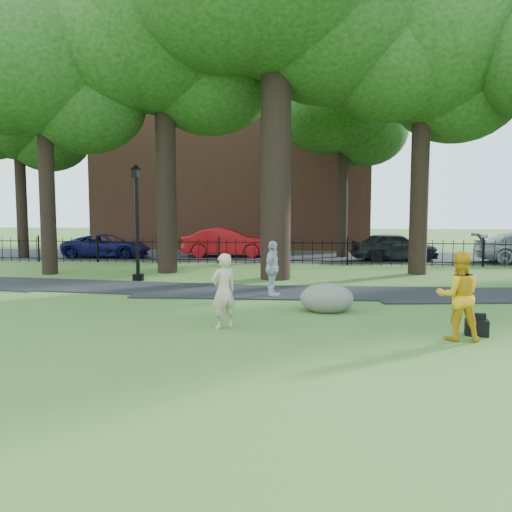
# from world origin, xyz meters

# --- Properties ---
(ground) EXTENTS (120.00, 120.00, 0.00)m
(ground) POSITION_xyz_m (0.00, 0.00, 0.00)
(ground) COLOR #356A25
(ground) RESTS_ON ground
(footpath) EXTENTS (36.07, 3.85, 0.03)m
(footpath) POSITION_xyz_m (1.00, 3.90, 0.00)
(footpath) COLOR black
(footpath) RESTS_ON ground
(street) EXTENTS (80.00, 7.00, 0.02)m
(street) POSITION_xyz_m (0.00, 16.00, 0.00)
(street) COLOR black
(street) RESTS_ON ground
(iron_fence) EXTENTS (44.00, 0.04, 1.20)m
(iron_fence) POSITION_xyz_m (0.00, 12.00, 0.60)
(iron_fence) COLOR black
(iron_fence) RESTS_ON ground
(brick_building) EXTENTS (18.00, 8.00, 12.00)m
(brick_building) POSITION_xyz_m (-4.00, 24.00, 6.00)
(brick_building) COLOR brown
(brick_building) RESTS_ON ground
(tree_row) EXTENTS (26.82, 7.96, 12.42)m
(tree_row) POSITION_xyz_m (0.52, 8.40, 8.15)
(tree_row) COLOR black
(tree_row) RESTS_ON ground
(woman) EXTENTS (0.69, 0.67, 1.60)m
(woman) POSITION_xyz_m (-0.59, -0.83, 0.80)
(woman) COLOR tan
(woman) RESTS_ON ground
(man) EXTENTS (0.85, 0.67, 1.72)m
(man) POSITION_xyz_m (4.09, -1.33, 0.86)
(man) COLOR orange
(man) RESTS_ON ground
(pedestrian) EXTENTS (0.63, 1.03, 1.63)m
(pedestrian) POSITION_xyz_m (0.17, 3.16, 0.82)
(pedestrian) COLOR #B2B1B6
(pedestrian) RESTS_ON ground
(boulder) EXTENTS (1.51, 1.26, 0.77)m
(boulder) POSITION_xyz_m (1.66, 1.16, 0.39)
(boulder) COLOR slate
(boulder) RESTS_ON ground
(lamppost) EXTENTS (0.41, 0.41, 4.14)m
(lamppost) POSITION_xyz_m (-4.88, 6.05, 2.03)
(lamppost) COLOR black
(lamppost) RESTS_ON ground
(backpack) EXTENTS (0.48, 0.36, 0.33)m
(backpack) POSITION_xyz_m (4.57, -0.96, 0.16)
(backpack) COLOR black
(backpack) RESTS_ON ground
(red_bag) EXTENTS (0.39, 0.32, 0.23)m
(red_bag) POSITION_xyz_m (1.78, 2.04, 0.12)
(red_bag) COLOR maroon
(red_bag) RESTS_ON ground
(red_sedan) EXTENTS (4.88, 2.04, 1.57)m
(red_sedan) POSITION_xyz_m (-3.19, 15.50, 0.78)
(red_sedan) COLOR #B60E13
(red_sedan) RESTS_ON ground
(navy_van) EXTENTS (4.56, 2.19, 1.25)m
(navy_van) POSITION_xyz_m (-9.44, 14.24, 0.63)
(navy_van) COLOR #0D0C3F
(navy_van) RESTS_ON ground
(grey_car) EXTENTS (4.42, 2.37, 1.43)m
(grey_car) POSITION_xyz_m (5.47, 14.17, 0.71)
(grey_car) COLOR black
(grey_car) RESTS_ON ground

